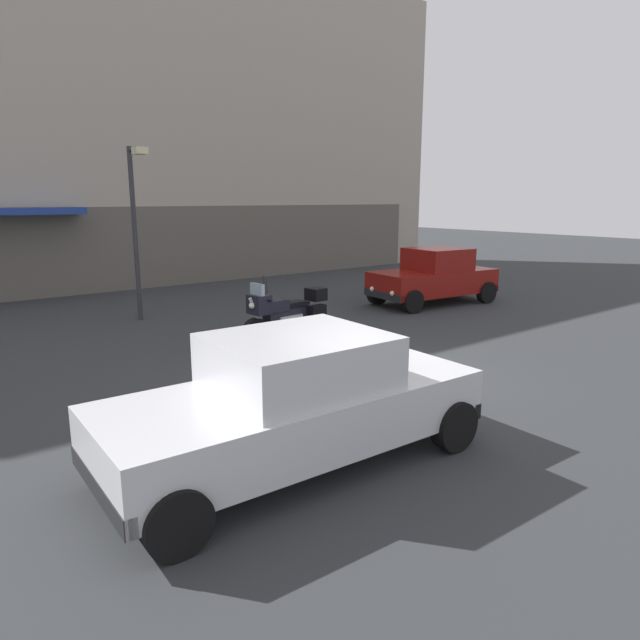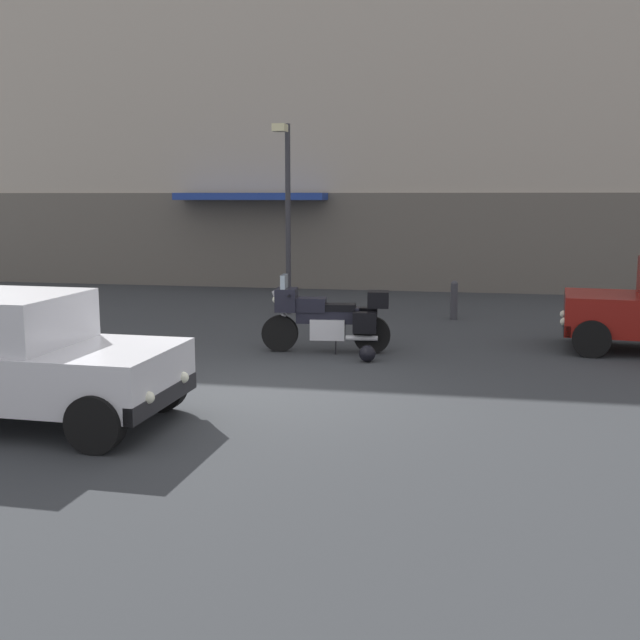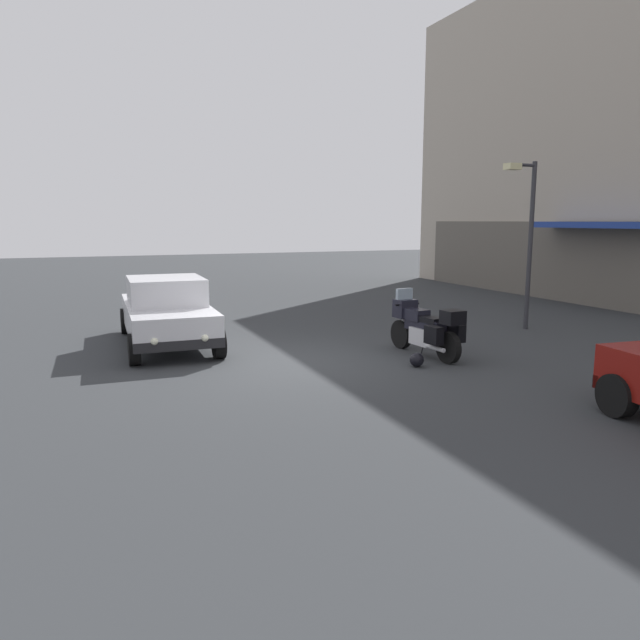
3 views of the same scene
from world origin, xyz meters
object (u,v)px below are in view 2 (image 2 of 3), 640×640
Objects in this scene: helmet at (367,354)px; bollard_curbside at (454,299)px; motorcycle at (328,317)px; streetlamp_curbside at (286,198)px.

helmet is 4.99m from bollard_curbside.
motorcycle is 8.08× the size of helmet.
streetlamp_curbside reaches higher than helmet.
streetlamp_curbside is at bearing -72.30° from motorcycle.
streetlamp_curbside reaches higher than motorcycle.
helmet is at bearing 134.24° from motorcycle.
streetlamp_curbside is at bearing 117.88° from helmet.
bollard_curbside is (2.07, 4.15, -0.16)m from motorcycle.
bollard_curbside is (3.78, 0.11, -2.20)m from streetlamp_curbside.
streetlamp_curbside is 4.37m from bollard_curbside.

